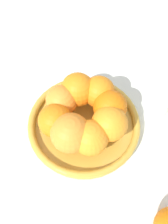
# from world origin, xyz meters

# --- Properties ---
(ground_plane) EXTENTS (4.00, 4.00, 0.00)m
(ground_plane) POSITION_xyz_m (0.00, 0.00, 0.00)
(ground_plane) COLOR silver
(fruit_bowl) EXTENTS (0.26, 0.26, 0.03)m
(fruit_bowl) POSITION_xyz_m (0.00, 0.00, 0.02)
(fruit_bowl) COLOR gold
(fruit_bowl) RESTS_ON ground_plane
(orange_pile) EXTENTS (0.19, 0.19, 0.08)m
(orange_pile) POSITION_xyz_m (0.00, -0.00, 0.07)
(orange_pile) COLOR orange
(orange_pile) RESTS_ON fruit_bowl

